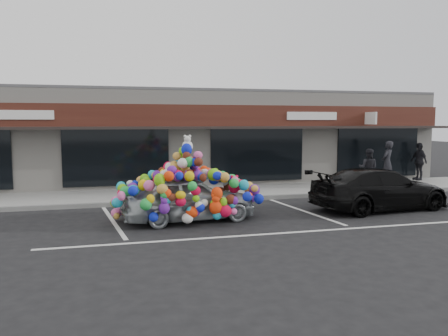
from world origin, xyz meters
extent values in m
plane|color=black|center=(0.00, 0.00, 0.00)|extent=(90.00, 90.00, 0.00)
cube|color=silver|center=(0.00, 8.50, 2.10)|extent=(24.00, 6.00, 4.20)
cube|color=#59595B|center=(0.00, 8.50, 4.25)|extent=(24.00, 6.00, 0.12)
cube|color=#3C1710|center=(0.00, 5.42, 3.15)|extent=(24.00, 0.18, 0.90)
cube|color=black|center=(0.00, 4.90, 2.65)|extent=(24.00, 1.20, 0.10)
cube|color=white|center=(8.20, 4.95, 3.05)|extent=(0.08, 0.95, 0.55)
cube|color=white|center=(-6.50, 5.30, 3.15)|extent=(2.40, 0.04, 0.35)
cube|color=white|center=(5.50, 5.30, 3.15)|extent=(2.40, 0.04, 0.35)
cube|color=black|center=(-3.00, 5.47, 1.45)|extent=(4.20, 0.12, 2.30)
cube|color=black|center=(3.00, 5.47, 1.45)|extent=(4.20, 0.12, 2.30)
cube|color=black|center=(9.00, 5.47, 1.45)|extent=(4.20, 0.12, 2.30)
cube|color=gray|center=(0.00, 4.00, 0.07)|extent=(26.00, 3.00, 0.15)
cube|color=slate|center=(0.00, 2.50, 0.07)|extent=(26.00, 0.18, 0.16)
cube|color=silver|center=(-3.20, 0.20, 0.00)|extent=(0.73, 4.37, 0.01)
cube|color=silver|center=(2.80, 0.20, 0.00)|extent=(0.73, 4.37, 0.01)
cube|color=silver|center=(8.20, 0.20, 0.00)|extent=(0.73, 4.37, 0.01)
cube|color=silver|center=(2.00, -2.30, 0.00)|extent=(14.00, 0.12, 0.01)
imported|color=gray|center=(-1.04, -0.25, 0.66)|extent=(1.98, 4.01, 1.31)
ellipsoid|color=#FF164B|center=(-1.04, -0.25, 1.81)|extent=(1.34, 1.74, 0.99)
sphere|color=gold|center=(0.31, -0.40, 0.96)|extent=(0.34, 0.34, 0.34)
sphere|color=#1C25E7|center=(-0.44, -1.10, 0.55)|extent=(0.36, 0.36, 0.36)
sphere|color=green|center=(-1.84, 0.60, 0.60)|extent=(0.30, 0.30, 0.30)
sphere|color=pink|center=(-1.04, -0.25, 2.25)|extent=(0.32, 0.32, 0.32)
sphere|color=#FF3200|center=(-2.20, -0.15, 0.97)|extent=(0.30, 0.30, 0.30)
imported|color=black|center=(5.32, -0.19, 0.69)|extent=(2.40, 4.92, 1.38)
imported|color=black|center=(8.55, 4.06, 1.10)|extent=(0.83, 0.76, 1.91)
imported|color=black|center=(7.26, 3.52, 0.96)|extent=(0.99, 0.98, 1.62)
imported|color=black|center=(10.83, 4.88, 1.03)|extent=(1.05, 0.46, 1.77)
camera|label=1|loc=(-3.16, -12.66, 2.87)|focal=35.00mm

